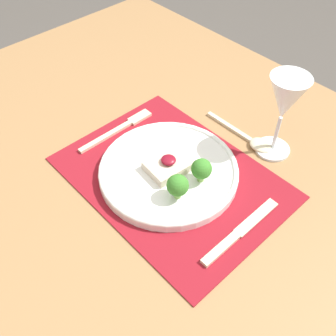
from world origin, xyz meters
TOP-DOWN VIEW (x-y plane):
  - ground_plane at (0.00, 0.00)m, footprint 8.00×8.00m
  - dining_table at (0.00, 0.00)m, footprint 1.41×1.01m
  - placemat at (0.00, 0.00)m, footprint 0.45×0.32m
  - dinner_plate at (-0.01, -0.00)m, footprint 0.29×0.29m
  - fork at (-0.19, 0.02)m, footprint 0.02×0.20m
  - knife at (0.18, -0.01)m, footprint 0.02×0.20m
  - spoon at (0.05, 0.20)m, footprint 0.18×0.04m
  - wine_glass_near at (0.09, 0.22)m, footprint 0.08×0.08m

SIDE VIEW (x-z plane):
  - ground_plane at x=0.00m, z-range 0.00..0.00m
  - dining_table at x=0.00m, z-range 0.29..1.03m
  - placemat at x=0.00m, z-range 0.75..0.75m
  - fork at x=-0.19m, z-range 0.75..0.76m
  - knife at x=0.18m, z-range 0.75..0.76m
  - spoon at x=0.05m, z-range 0.75..0.76m
  - dinner_plate at x=-0.01m, z-range 0.73..0.80m
  - wine_glass_near at x=0.09m, z-range 0.79..0.97m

